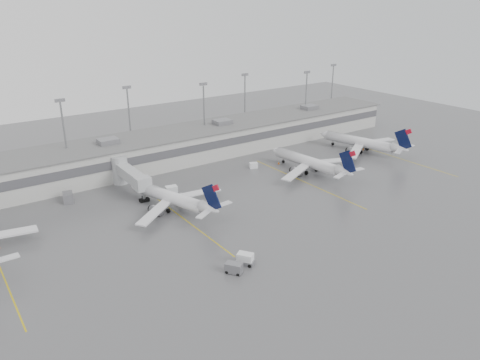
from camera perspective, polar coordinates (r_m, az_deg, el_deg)
ground at (r=91.65m, az=9.95°, el=-7.08°), size 260.00×260.00×0.00m
terminal at (r=133.84m, az=-7.55°, el=4.21°), size 152.00×17.00×9.45m
light_masts at (r=136.80m, az=-8.85°, el=7.92°), size 142.40×8.00×20.60m
jet_bridge_right at (r=115.41m, az=-13.68°, el=0.81°), size 4.00×17.20×7.00m
stand_markings at (r=108.00m, az=1.04°, el=-2.21°), size 105.25×40.00×0.01m
jet_mid_left at (r=102.28m, az=-8.25°, el=-2.13°), size 23.48×26.75×8.94m
jet_mid_right at (r=124.15m, az=8.59°, el=2.17°), size 25.64×28.85×9.34m
jet_far_right at (r=144.54m, az=14.78°, el=4.47°), size 25.56×28.99×9.54m
baggage_tug at (r=82.05m, az=0.64°, el=-9.71°), size 3.37×3.69×2.03m
baggage_cart at (r=79.57m, az=-0.75°, el=-10.66°), size 2.93×3.25×1.82m
gse_uld_b at (r=111.13m, az=-8.37°, el=-1.21°), size 2.97×2.24×1.91m
gse_uld_c at (r=126.80m, az=1.66°, el=1.79°), size 2.52×2.14×1.51m
gse_loader at (r=112.57m, az=-20.23°, el=-2.00°), size 2.82×3.77×2.12m
cone_b at (r=106.91m, az=-9.14°, el=-2.56°), size 0.40×0.40×0.64m
cone_c at (r=130.41m, az=4.75°, el=2.11°), size 0.48×0.48×0.77m
cone_d at (r=147.06m, az=14.80°, el=3.68°), size 0.44×0.44×0.70m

